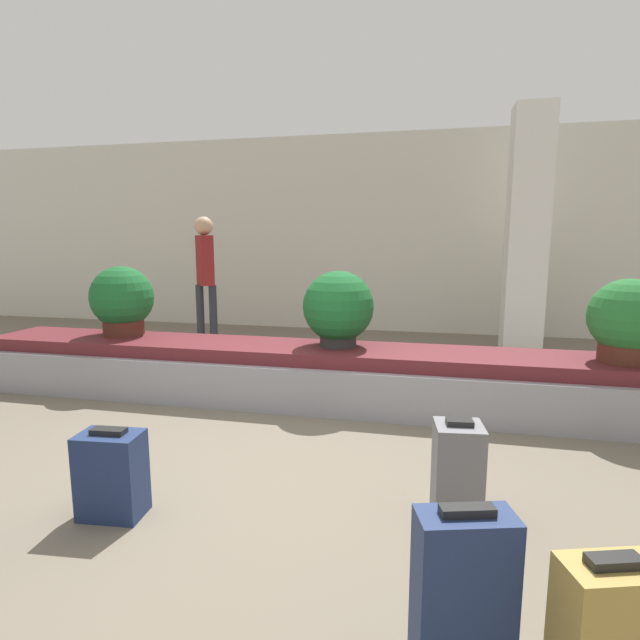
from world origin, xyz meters
The scene contains 11 objects.
ground_plane centered at (0.00, 0.00, 0.00)m, with size 18.00×18.00×0.00m, color #6B6051.
back_wall centered at (0.00, 5.43, 1.60)m, with size 18.00×0.06×3.20m.
carousel centered at (0.00, 1.54, 0.25)m, with size 7.05×0.88×0.53m.
pillar centered at (2.18, 4.19, 1.60)m, with size 0.49×0.49×3.20m.
suitcase_0 centered at (1.17, -0.24, 0.27)m, with size 0.28×0.27×0.56m.
suitcase_1 centered at (-0.68, -0.63, 0.24)m, with size 0.36×0.25×0.50m.
suitcase_2 centered at (1.13, -1.31, 0.32)m, with size 0.36×0.24×0.66m.
potted_plant_0 centered at (-2.13, 1.67, 0.89)m, with size 0.64×0.64×0.71m.
potted_plant_1 centered at (0.16, 1.61, 0.88)m, with size 0.66×0.66×0.70m.
potted_plant_2 centered at (2.53, 1.50, 0.87)m, with size 0.61×0.61×0.68m.
traveler_0 centered at (-2.13, 3.63, 1.11)m, with size 0.34×0.36×1.83m.
Camera 1 is at (1.00, -2.87, 1.51)m, focal length 28.00 mm.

